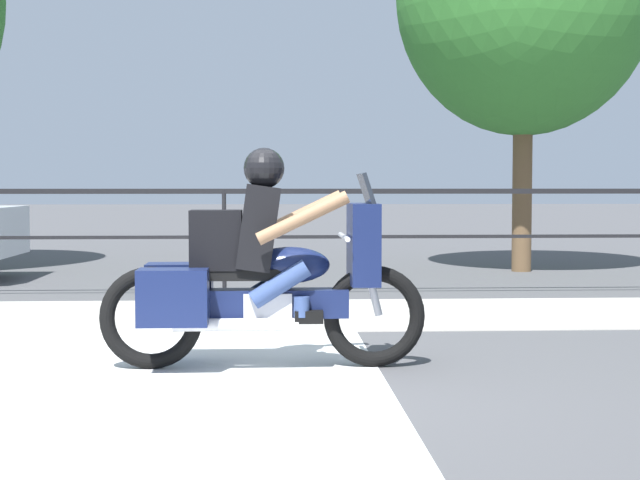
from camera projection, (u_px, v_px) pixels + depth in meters
ground_plane at (189, 384)px, 6.44m from camera, size 120.00×120.00×0.00m
sidewalk_band at (217, 315)px, 9.83m from camera, size 44.00×2.40×0.01m
crosswalk_band at (100, 390)px, 6.22m from camera, size 3.70×6.00×0.01m
fence_railing at (224, 212)px, 11.49m from camera, size 36.00×0.05×1.26m
motorcycle at (259, 273)px, 6.96m from camera, size 2.32×0.76×1.57m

